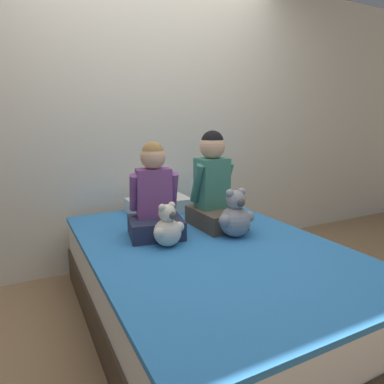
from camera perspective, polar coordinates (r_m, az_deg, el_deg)
ground_plane at (r=2.35m, az=2.86°, el=-20.46°), size 14.00×14.00×0.00m
wall_behind_bed at (r=3.02m, az=-8.05°, el=11.80°), size 8.00×0.06×2.50m
bed at (r=2.22m, az=2.93°, el=-14.93°), size 1.42×2.02×0.51m
child_on_left at (r=2.22m, az=-6.28°, el=-1.08°), size 0.39×0.37×0.61m
child_on_right at (r=2.41m, az=3.61°, el=0.89°), size 0.31×0.40×0.67m
teddy_bear_held_by_left_child at (r=2.06m, az=-4.08°, el=-6.00°), size 0.22×0.17×0.27m
teddy_bear_held_by_right_child at (r=2.22m, az=7.23°, el=-4.08°), size 0.27×0.20×0.32m
pillow_at_headboard at (r=2.82m, az=-5.55°, el=-2.17°), size 0.49×0.29×0.11m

